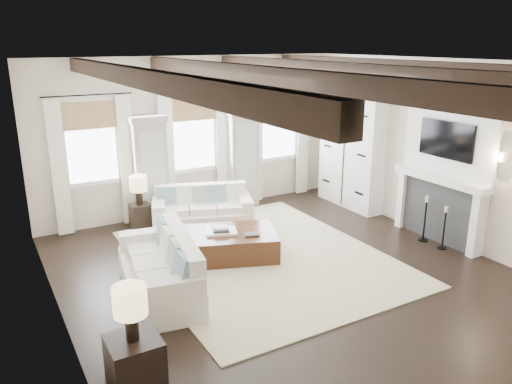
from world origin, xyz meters
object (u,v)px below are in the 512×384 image
side_table_front (135,362)px  sofa_back (202,211)px  ottoman (226,245)px  side_table_back (141,218)px  sofa_left (163,271)px

side_table_front → sofa_back: bearing=57.2°
ottoman → side_table_back: size_ratio=3.08×
sofa_left → sofa_back: bearing=53.9°
side_table_front → sofa_left: bearing=61.8°
side_table_front → side_table_back: size_ratio=1.00×
side_table_front → side_table_back: side_table_back is taller
ottoman → side_table_front: (-2.28, -2.43, 0.05)m
sofa_back → ottoman: size_ratio=1.25×
sofa_back → sofa_left: sofa_left is taller
sofa_back → side_table_front: 4.63m
sofa_back → side_table_front: sofa_back is taller
sofa_left → side_table_front: 1.98m
ottoman → side_table_back: 2.05m
side_table_front → side_table_back: bearing=71.9°
ottoman → side_table_back: (-0.88, 1.86, 0.05)m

